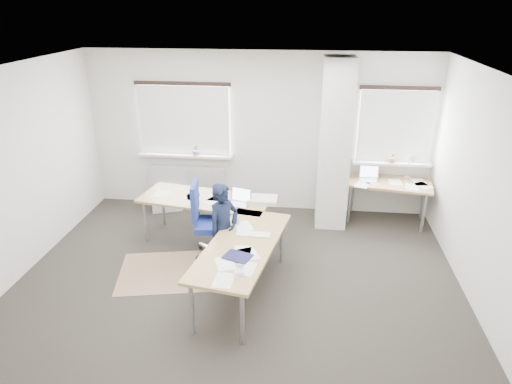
# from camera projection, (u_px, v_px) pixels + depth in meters

# --- Properties ---
(ground) EXTENTS (6.00, 6.00, 0.00)m
(ground) POSITION_uv_depth(u_px,v_px,m) (237.00, 282.00, 6.22)
(ground) COLOR #292421
(ground) RESTS_ON ground
(room_shell) EXTENTS (6.04, 5.04, 2.82)m
(room_shell) POSITION_uv_depth(u_px,v_px,m) (255.00, 150.00, 5.93)
(room_shell) COLOR beige
(room_shell) RESTS_ON ground
(floor_mat) EXTENTS (1.49, 1.33, 0.01)m
(floor_mat) POSITION_uv_depth(u_px,v_px,m) (166.00, 272.00, 6.45)
(floor_mat) COLOR #906E4E
(floor_mat) RESTS_ON ground
(white_crate) EXTENTS (0.63, 0.54, 0.32)m
(white_crate) POSITION_uv_depth(u_px,v_px,m) (167.00, 200.00, 8.35)
(white_crate) COLOR white
(white_crate) RESTS_ON ground
(desk_main) EXTENTS (2.40, 2.98, 0.96)m
(desk_main) POSITION_uv_depth(u_px,v_px,m) (225.00, 221.00, 6.38)
(desk_main) COLOR olive
(desk_main) RESTS_ON ground
(desk_side) EXTENTS (1.50, 0.93, 1.22)m
(desk_side) POSITION_uv_depth(u_px,v_px,m) (389.00, 184.00, 7.68)
(desk_side) COLOR olive
(desk_side) RESTS_ON ground
(task_chair) EXTENTS (0.63, 0.63, 1.16)m
(task_chair) POSITION_uv_depth(u_px,v_px,m) (211.00, 236.00, 6.75)
(task_chair) COLOR navy
(task_chair) RESTS_ON ground
(person) EXTENTS (0.55, 0.59, 1.35)m
(person) POSITION_uv_depth(u_px,v_px,m) (224.00, 231.00, 6.16)
(person) COLOR black
(person) RESTS_ON ground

